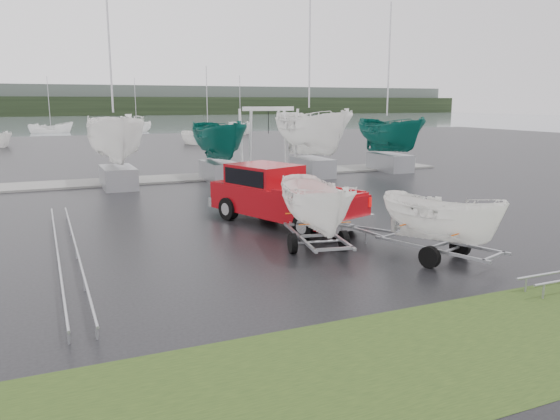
% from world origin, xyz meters
% --- Properties ---
extents(ground_plane, '(120.00, 120.00, 0.00)m').
position_xyz_m(ground_plane, '(0.00, 0.00, 0.00)').
color(ground_plane, black).
rests_on(ground_plane, ground).
extents(lake, '(300.00, 300.00, 0.00)m').
position_xyz_m(lake, '(0.00, 100.00, -0.01)').
color(lake, slate).
rests_on(lake, ground).
extents(dock, '(30.00, 3.00, 0.12)m').
position_xyz_m(dock, '(0.00, 13.00, 0.05)').
color(dock, gray).
rests_on(dock, ground).
extents(treeline, '(300.00, 8.00, 6.00)m').
position_xyz_m(treeline, '(0.00, 170.00, 3.00)').
color(treeline, black).
rests_on(treeline, ground).
extents(far_hill, '(300.00, 6.00, 10.00)m').
position_xyz_m(far_hill, '(0.00, 178.00, 5.00)').
color(far_hill, '#4C5651').
rests_on(far_hill, ground).
extents(pickup_truck, '(4.11, 6.71, 2.11)m').
position_xyz_m(pickup_truck, '(-1.58, -0.04, 1.10)').
color(pickup_truck, maroon).
rests_on(pickup_truck, ground).
extents(trailer_hitched, '(2.29, 3.79, 4.28)m').
position_xyz_m(trailer_hitched, '(0.62, -6.37, 2.34)').
color(trailer_hitched, '#999CA1').
rests_on(trailer_hitched, ground).
extents(trailer_parked, '(1.99, 3.75, 5.00)m').
position_xyz_m(trailer_parked, '(-2.02, -3.96, 2.71)').
color(trailer_parked, '#999CA1').
rests_on(trailer_parked, ground).
extents(boat_hoist, '(3.30, 2.18, 4.12)m').
position_xyz_m(boat_hoist, '(3.43, 13.00, 2.67)').
color(boat_hoist, silver).
rests_on(boat_hoist, ground).
extents(keelboat_0, '(2.69, 3.20, 10.87)m').
position_xyz_m(keelboat_0, '(-5.88, 11.00, 4.29)').
color(keelboat_0, '#999CA1').
rests_on(keelboat_0, ground).
extents(keelboat_1, '(2.29, 3.20, 7.19)m').
position_xyz_m(keelboat_1, '(-0.28, 11.20, 3.62)').
color(keelboat_1, '#999CA1').
rests_on(keelboat_1, ground).
extents(keelboat_2, '(2.89, 3.20, 11.07)m').
position_xyz_m(keelboat_2, '(5.44, 11.00, 4.60)').
color(keelboat_2, '#999CA1').
rests_on(keelboat_2, ground).
extents(keelboat_3, '(2.36, 3.20, 10.53)m').
position_xyz_m(keelboat_3, '(11.23, 11.30, 3.75)').
color(keelboat_3, '#999CA1').
rests_on(keelboat_3, ground).
extents(mast_rack_0, '(0.56, 6.50, 0.06)m').
position_xyz_m(mast_rack_0, '(-9.00, 1.00, 0.35)').
color(mast_rack_0, '#999CA1').
rests_on(mast_rack_0, ground).
extents(mast_rack_1, '(0.56, 6.50, 0.06)m').
position_xyz_m(mast_rack_1, '(-9.00, -5.00, 0.35)').
color(mast_rack_1, '#999CA1').
rests_on(mast_rack_1, ground).
extents(moored_boat_2, '(3.57, 3.59, 11.34)m').
position_xyz_m(moored_boat_2, '(6.60, 37.18, 0.00)').
color(moored_boat_2, white).
rests_on(moored_boat_2, ground).
extents(moored_boat_3, '(3.06, 3.13, 11.67)m').
position_xyz_m(moored_boat_3, '(16.60, 55.28, 0.00)').
color(moored_boat_3, white).
rests_on(moored_boat_3, ground).
extents(moored_boat_5, '(3.35, 3.40, 11.52)m').
position_xyz_m(moored_boat_5, '(4.39, 68.66, 0.00)').
color(moored_boat_5, white).
rests_on(moored_boat_5, ground).
extents(moored_boat_7, '(2.38, 2.32, 11.07)m').
position_xyz_m(moored_boat_7, '(-7.88, 68.12, 0.01)').
color(moored_boat_7, white).
rests_on(moored_boat_7, ground).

